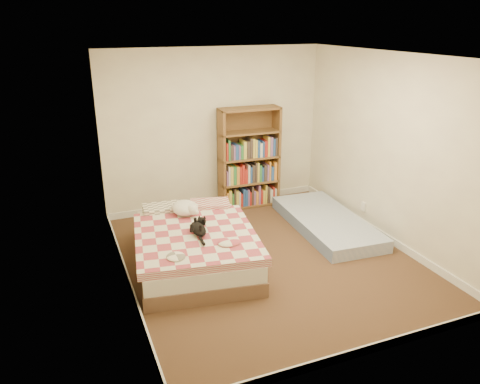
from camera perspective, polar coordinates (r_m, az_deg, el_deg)
name	(u,v)px	position (r m, az deg, el deg)	size (l,w,h in m)	color
room	(269,169)	(5.58, 3.58, 2.81)	(3.51, 4.01, 2.51)	#48331E
bed	(194,245)	(5.88, -5.63, -6.42)	(1.64, 2.11, 0.52)	brown
bookshelf	(248,171)	(7.53, 1.03, 2.61)	(0.97, 0.34, 1.60)	brown
floor_mattress	(326,222)	(6.95, 10.47, -3.65)	(0.89, 1.98, 0.18)	#6F87BA
black_cat	(198,228)	(5.63, -5.18, -4.38)	(0.32, 0.62, 0.14)	black
white_dog	(186,208)	(6.15, -6.59, -1.94)	(0.43, 0.46, 0.18)	white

